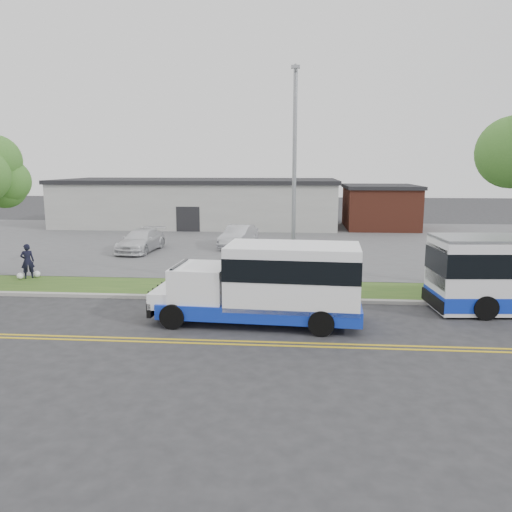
# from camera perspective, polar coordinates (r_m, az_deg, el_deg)

# --- Properties ---
(ground) EXTENTS (140.00, 140.00, 0.00)m
(ground) POSITION_cam_1_polar(r_m,az_deg,el_deg) (20.27, -4.42, -5.86)
(ground) COLOR #28282B
(ground) RESTS_ON ground
(lane_line_north) EXTENTS (70.00, 0.12, 0.01)m
(lane_line_north) POSITION_cam_1_polar(r_m,az_deg,el_deg) (16.66, -6.54, -9.52)
(lane_line_north) COLOR gold
(lane_line_north) RESTS_ON ground
(lane_line_south) EXTENTS (70.00, 0.12, 0.01)m
(lane_line_south) POSITION_cam_1_polar(r_m,az_deg,el_deg) (16.38, -6.74, -9.87)
(lane_line_south) COLOR gold
(lane_line_south) RESTS_ON ground
(curb) EXTENTS (80.00, 0.30, 0.15)m
(curb) POSITION_cam_1_polar(r_m,az_deg,el_deg) (21.29, -3.96, -4.84)
(curb) COLOR #9E9B93
(curb) RESTS_ON ground
(verge) EXTENTS (80.00, 3.30, 0.10)m
(verge) POSITION_cam_1_polar(r_m,az_deg,el_deg) (23.02, -3.29, -3.73)
(verge) COLOR #254A18
(verge) RESTS_ON ground
(parking_lot) EXTENTS (80.00, 25.00, 0.10)m
(parking_lot) POSITION_cam_1_polar(r_m,az_deg,el_deg) (36.77, -0.25, 1.61)
(parking_lot) COLOR #4C4C4F
(parking_lot) RESTS_ON ground
(commercial_building) EXTENTS (25.40, 10.40, 4.35)m
(commercial_building) POSITION_cam_1_polar(r_m,az_deg,el_deg) (47.22, -6.51, 6.10)
(commercial_building) COLOR #9E9E99
(commercial_building) RESTS_ON ground
(brick_wing) EXTENTS (6.30, 7.30, 3.90)m
(brick_wing) POSITION_cam_1_polar(r_m,az_deg,el_deg) (45.95, 13.97, 5.47)
(brick_wing) COLOR brown
(brick_wing) RESTS_ON ground
(streetlight_near) EXTENTS (0.35, 1.53, 9.50)m
(streetlight_near) POSITION_cam_1_polar(r_m,az_deg,el_deg) (21.94, 4.39, 9.25)
(streetlight_near) COLOR gray
(streetlight_near) RESTS_ON verge
(shuttle_bus) EXTENTS (7.70, 2.95, 2.89)m
(shuttle_bus) POSITION_cam_1_polar(r_m,az_deg,el_deg) (17.86, 1.83, -2.93)
(shuttle_bus) COLOR #102DB1
(shuttle_bus) RESTS_ON ground
(pedestrian) EXTENTS (0.75, 0.67, 1.73)m
(pedestrian) POSITION_cam_1_polar(r_m,az_deg,el_deg) (27.14, -24.66, -0.53)
(pedestrian) COLOR black
(pedestrian) RESTS_ON verge
(parked_car_a) EXTENTS (2.42, 4.71, 1.48)m
(parked_car_a) POSITION_cam_1_polar(r_m,az_deg,el_deg) (34.19, -2.02, 2.28)
(parked_car_a) COLOR #AEAFB5
(parked_car_a) RESTS_ON parking_lot
(parked_car_b) EXTENTS (2.42, 5.02, 1.41)m
(parked_car_b) POSITION_cam_1_polar(r_m,az_deg,el_deg) (33.24, -13.02, 1.72)
(parked_car_b) COLOR silver
(parked_car_b) RESTS_ON parking_lot
(grocery_bag_left) EXTENTS (0.32, 0.32, 0.32)m
(grocery_bag_left) POSITION_cam_1_polar(r_m,az_deg,el_deg) (27.21, -25.35, -2.07)
(grocery_bag_left) COLOR white
(grocery_bag_left) RESTS_ON verge
(grocery_bag_right) EXTENTS (0.32, 0.32, 0.32)m
(grocery_bag_right) POSITION_cam_1_polar(r_m,az_deg,el_deg) (27.34, -23.75, -1.89)
(grocery_bag_right) COLOR white
(grocery_bag_right) RESTS_ON verge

